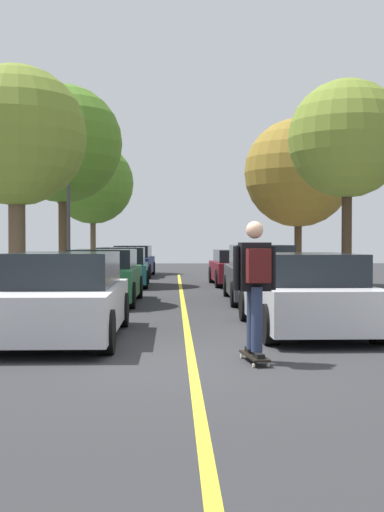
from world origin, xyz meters
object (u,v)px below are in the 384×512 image
parked_car_left_near (103,277)px  skateboarder (255,279)px  street_tree_left_nearest (16,137)px  street_tree_right_nearest (347,139)px  parked_car_left_nearest (62,296)px  street_tree_left_far (93,184)px  parked_car_left_far (122,267)px  parked_car_right_near (260,274)px  parked_car_right_far (237,268)px  parked_car_right_nearest (304,293)px  parked_car_left_farthest (133,262)px  street_tree_left_near (63,144)px  streetlamp (68,192)px  skateboard (254,356)px  street_tree_right_near (298,173)px

parked_car_left_near → skateboarder: (2.91, -8.71, 0.42)m
street_tree_left_nearest → street_tree_right_nearest: size_ratio=1.05×
parked_car_left_nearest → street_tree_left_far: (-2.18, 22.44, 3.79)m
parked_car_left_near → parked_car_left_far: size_ratio=1.01×
parked_car_left_far → street_tree_left_far: street_tree_left_far is taller
parked_car_right_near → parked_car_right_far: bearing=90.0°
street_tree_left_far → street_tree_right_nearest: 18.32m
street_tree_left_nearest → skateboarder: size_ratio=3.38×
street_tree_left_far → skateboarder: size_ratio=3.61×
parked_car_right_nearest → parked_car_right_far: size_ratio=1.07×
parked_car_left_nearest → parked_car_left_far: 12.74m
parked_car_left_farthest → street_tree_left_nearest: (-2.18, -13.17, 3.59)m
parked_car_left_near → street_tree_left_near: street_tree_left_near is taller
parked_car_left_nearest → streetlamp: size_ratio=0.81×
parked_car_left_nearest → street_tree_left_nearest: 7.51m
parked_car_left_nearest → skateboard: bearing=-38.3°
parked_car_left_nearest → skateboarder: (2.92, -2.33, 0.41)m
street_tree_left_near → street_tree_right_nearest: bearing=-40.5°
street_tree_left_nearest → parked_car_right_nearest: bearing=-40.7°
parked_car_left_far → parked_car_right_nearest: bearing=-70.8°
parked_car_right_nearest → skateboard: parked_car_right_nearest is taller
parked_car_left_farthest → street_tree_right_near: street_tree_right_near is taller
street_tree_right_nearest → streetlamp: street_tree_right_nearest is taller
parked_car_right_nearest → street_tree_right_near: street_tree_right_near is taller
street_tree_left_nearest → skateboarder: 10.45m
parked_car_right_nearest → parked_car_left_near: bearing=126.5°
street_tree_left_nearest → streetlamp: 5.79m
parked_car_right_nearest → street_tree_left_far: size_ratio=0.71×
parked_car_left_farthest → street_tree_left_far: size_ratio=0.73×
parked_car_right_near → street_tree_left_far: size_ratio=0.73×
parked_car_right_nearest → parked_car_right_far: (-0.00, 12.58, -0.03)m
parked_car_left_near → street_tree_right_near: 9.81m
street_tree_right_near → skateboard: size_ratio=6.86×
parked_car_right_nearest → street_tree_left_nearest: (-6.35, 5.46, 3.61)m
parked_car_left_farthest → skateboarder: bearing=-82.4°
parked_car_left_near → parked_car_right_far: size_ratio=1.03×
parked_car_left_far → skateboard: 15.33m
street_tree_left_nearest → street_tree_left_near: street_tree_left_near is taller
parked_car_right_near → street_tree_right_near: bearing=70.8°
skateboarder → parked_car_right_near: bearing=82.2°
parked_car_right_far → skateboarder: size_ratio=2.40×
street_tree_right_near → skateboarder: size_ratio=3.34×
street_tree_left_far → skateboard: size_ratio=7.41×
parked_car_right_near → street_tree_left_far: bearing=112.1°
parked_car_left_far → parked_car_right_far: 4.21m
parked_car_left_farthest → skateboarder: (2.91, -21.72, 0.42)m
parked_car_left_farthest → street_tree_right_nearest: bearing=-64.2°
street_tree_left_far → streetlamp: size_ratio=1.16×
parked_car_left_farthest → street_tree_right_nearest: street_tree_right_nearest is taller
parked_car_right_near → parked_car_right_far: size_ratio=1.09×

